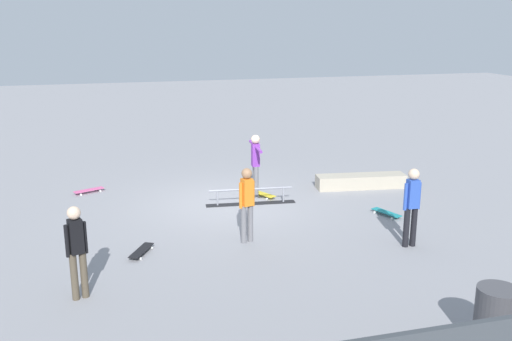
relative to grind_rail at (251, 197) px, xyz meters
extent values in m
plane|color=gray|center=(0.51, -0.18, -0.18)|extent=(60.00, 60.00, 0.00)
cube|color=black|center=(0.00, 0.00, -0.17)|extent=(2.28, 0.47, 0.01)
cylinder|color=gray|center=(-0.84, 0.08, 0.02)|extent=(0.04, 0.04, 0.39)
cylinder|color=gray|center=(0.84, -0.08, 0.02)|extent=(0.04, 0.04, 0.39)
cylinder|color=gray|center=(0.00, 0.00, 0.21)|extent=(2.10, 0.26, 0.05)
cube|color=#B2A893|center=(-3.30, -0.59, 0.01)|extent=(2.52, 0.86, 0.37)
cylinder|color=slate|center=(-0.27, -0.46, 0.24)|extent=(0.13, 0.13, 0.83)
cylinder|color=slate|center=(-0.28, -0.63, 0.24)|extent=(0.13, 0.13, 0.83)
cube|color=purple|center=(-0.27, -0.55, 0.95)|extent=(0.20, 0.23, 0.59)
sphere|color=beige|center=(-0.27, -0.55, 1.36)|extent=(0.23, 0.23, 0.23)
cylinder|color=purple|center=(-0.25, -0.16, 1.18)|extent=(0.11, 0.56, 0.08)
cylinder|color=purple|center=(-0.30, -0.93, 1.18)|extent=(0.11, 0.56, 0.08)
cube|color=yellow|center=(-0.45, -0.50, -0.10)|extent=(0.56, 0.80, 0.02)
cylinder|color=white|center=(-0.69, -0.31, -0.15)|extent=(0.05, 0.06, 0.05)
cylinder|color=white|center=(-0.48, -0.20, -0.15)|extent=(0.05, 0.06, 0.05)
cylinder|color=white|center=(-0.43, -0.79, -0.15)|extent=(0.05, 0.06, 0.05)
cylinder|color=white|center=(-0.22, -0.68, -0.15)|extent=(0.05, 0.06, 0.05)
cylinder|color=slate|center=(0.65, 2.42, 0.22)|extent=(0.14, 0.14, 0.81)
cylinder|color=slate|center=(0.80, 2.46, 0.22)|extent=(0.14, 0.14, 0.81)
cube|color=orange|center=(0.72, 2.44, 0.91)|extent=(0.25, 0.23, 0.57)
sphere|color=#A87A56|center=(0.72, 2.44, 1.31)|extent=(0.22, 0.22, 0.22)
cylinder|color=orange|center=(0.59, 2.40, 0.86)|extent=(0.09, 0.09, 0.54)
cylinder|color=orange|center=(0.86, 2.48, 0.86)|extent=(0.09, 0.09, 0.54)
cylinder|color=black|center=(-2.51, 3.53, 0.24)|extent=(0.12, 0.12, 0.83)
cylinder|color=black|center=(-2.34, 3.53, 0.24)|extent=(0.12, 0.12, 0.83)
cube|color=#2D51B7|center=(-2.43, 3.53, 0.95)|extent=(0.22, 0.19, 0.59)
sphere|color=beige|center=(-2.43, 3.53, 1.35)|extent=(0.22, 0.22, 0.22)
cylinder|color=#2D51B7|center=(-2.57, 3.53, 0.89)|extent=(0.08, 0.08, 0.55)
cylinder|color=#2D51B7|center=(-2.28, 3.53, 0.89)|extent=(0.08, 0.08, 0.55)
cylinder|color=brown|center=(4.10, 4.14, 0.23)|extent=(0.15, 0.15, 0.81)
cylinder|color=brown|center=(3.94, 4.09, 0.23)|extent=(0.15, 0.15, 0.81)
cube|color=black|center=(4.02, 4.11, 0.92)|extent=(0.26, 0.24, 0.58)
sphere|color=beige|center=(4.02, 4.11, 1.32)|extent=(0.22, 0.22, 0.22)
cylinder|color=black|center=(4.16, 4.16, 0.87)|extent=(0.09, 0.09, 0.54)
cylinder|color=black|center=(3.88, 4.07, 0.87)|extent=(0.09, 0.09, 0.54)
cube|color=black|center=(2.91, 2.51, -0.10)|extent=(0.56, 0.80, 0.02)
cylinder|color=white|center=(2.94, 2.80, -0.15)|extent=(0.05, 0.06, 0.05)
cylinder|color=white|center=(3.14, 2.69, -0.15)|extent=(0.05, 0.06, 0.05)
cylinder|color=white|center=(2.68, 2.32, -0.15)|extent=(0.05, 0.06, 0.05)
cylinder|color=white|center=(2.88, 2.21, -0.15)|extent=(0.05, 0.06, 0.05)
cube|color=teal|center=(-2.88, 1.71, -0.10)|extent=(0.46, 0.82, 0.02)
cylinder|color=white|center=(-3.08, 1.93, -0.15)|extent=(0.05, 0.06, 0.05)
cylinder|color=white|center=(-2.87, 2.00, -0.15)|extent=(0.05, 0.06, 0.05)
cylinder|color=white|center=(-2.90, 1.41, -0.15)|extent=(0.05, 0.06, 0.05)
cylinder|color=white|center=(-2.68, 1.49, -0.15)|extent=(0.05, 0.06, 0.05)
cube|color=#E05993|center=(3.95, -2.06, -0.10)|extent=(0.81, 0.50, 0.02)
cylinder|color=white|center=(4.16, -1.85, -0.15)|extent=(0.06, 0.05, 0.05)
cylinder|color=white|center=(4.25, -2.06, -0.15)|extent=(0.06, 0.05, 0.05)
cylinder|color=white|center=(3.66, -2.06, -0.15)|extent=(0.06, 0.05, 0.05)
cylinder|color=white|center=(3.75, -2.27, -0.15)|extent=(0.06, 0.05, 0.05)
cylinder|color=#47474C|center=(-1.65, 7.20, 0.28)|extent=(0.59, 0.59, 0.92)
camera|label=1|loc=(3.47, 13.21, 4.32)|focal=39.92mm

